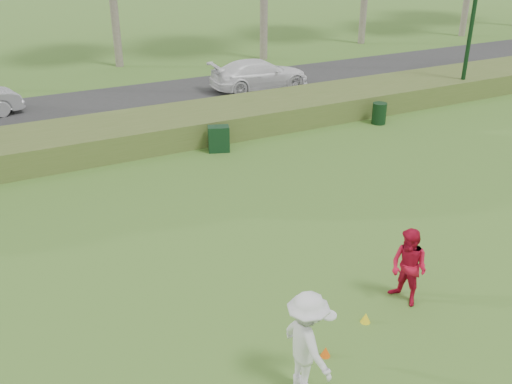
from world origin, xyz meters
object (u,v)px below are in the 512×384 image
cone_yellow (366,318)px  car_right (260,74)px  trash_bin (379,113)px  player_red (409,267)px  utility_cabinet (219,139)px  cone_orange (326,352)px  player_white (307,343)px

cone_yellow → car_right: 17.66m
trash_bin → car_right: 6.91m
car_right → trash_bin: bearing=-160.9°
player_red → utility_cabinet: bearing=169.0°
utility_cabinet → trash_bin: 6.87m
player_red → trash_bin: 11.92m
trash_bin → cone_orange: bearing=-132.1°
trash_bin → player_white: bearing=-133.0°
player_white → utility_cabinet: 11.41m
player_red → cone_yellow: player_red is taller
cone_yellow → car_right: size_ratio=0.05×
player_white → player_red: (3.15, 1.13, -0.11)m
utility_cabinet → car_right: 8.23m
player_red → utility_cabinet: (0.07, 9.80, -0.39)m
player_white → cone_yellow: size_ratio=8.63×
player_red → car_right: (5.07, 16.33, -0.10)m
player_red → utility_cabinet: 9.81m
player_red → car_right: size_ratio=0.36×
player_white → cone_orange: size_ratio=9.35×
utility_cabinet → player_white: bearing=-87.0°
utility_cabinet → player_red: bearing=-71.0°
player_red → cone_orange: bearing=-85.6°
cone_orange → trash_bin: bearing=47.9°
cone_orange → utility_cabinet: utility_cabinet is taller
player_white → cone_orange: bearing=-59.0°
cone_orange → cone_yellow: cone_yellow is taller
utility_cabinet → car_right: size_ratio=0.19×
cone_yellow → player_red: bearing=9.0°
player_red → utility_cabinet: size_ratio=1.87×
player_red → trash_bin: size_ratio=2.03×
cone_orange → trash_bin: (9.34, 10.33, 0.32)m
player_white → car_right: player_white is taller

